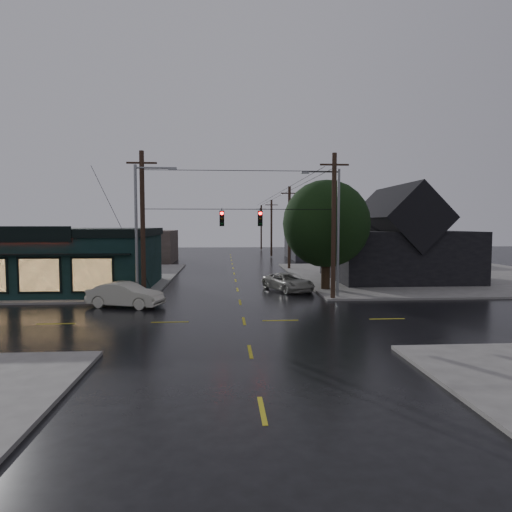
{
  "coord_description": "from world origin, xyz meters",
  "views": [
    {
      "loc": [
        -1.06,
        -24.57,
        5.28
      ],
      "look_at": [
        1.01,
        4.95,
        3.22
      ],
      "focal_mm": 32.0,
      "sensor_mm": 36.0,
      "label": 1
    }
  ],
  "objects": [
    {
      "name": "utility_pole_far_b",
      "position": [
        6.5,
        48.0,
        0.0
      ],
      "size": [
        2.0,
        0.32,
        9.15
      ],
      "primitive_type": null,
      "color": "black",
      "rests_on": "ground"
    },
    {
      "name": "streetlight_ne",
      "position": [
        7.0,
        7.2,
        0.0
      ],
      "size": [
        5.4,
        0.3,
        9.15
      ],
      "primitive_type": null,
      "color": "gray",
      "rests_on": "ground"
    },
    {
      "name": "utility_pole_far_c",
      "position": [
        6.5,
        68.0,
        0.0
      ],
      "size": [
        2.0,
        0.32,
        9.15
      ],
      "primitive_type": null,
      "color": "black",
      "rests_on": "ground"
    },
    {
      "name": "bg_building_east",
      "position": [
        16.0,
        45.0,
        2.8
      ],
      "size": [
        14.0,
        12.0,
        5.6
      ],
      "primitive_type": "cube",
      "color": "#232327",
      "rests_on": "ground"
    },
    {
      "name": "bg_building_west",
      "position": [
        -14.0,
        40.0,
        2.2
      ],
      "size": [
        12.0,
        10.0,
        4.4
      ],
      "primitive_type": "cube",
      "color": "#3E342D",
      "rests_on": "ground"
    },
    {
      "name": "utility_pole_ne",
      "position": [
        6.5,
        6.5,
        0.0
      ],
      "size": [
        2.0,
        0.32,
        10.15
      ],
      "primitive_type": null,
      "color": "black",
      "rests_on": "ground"
    },
    {
      "name": "span_signal_assembly",
      "position": [
        0.1,
        6.5,
        5.7
      ],
      "size": [
        13.0,
        0.48,
        1.23
      ],
      "color": "black",
      "rests_on": "ground"
    },
    {
      "name": "pizza_shop",
      "position": [
        -15.0,
        12.94,
        2.56
      ],
      "size": [
        16.3,
        12.34,
        4.9
      ],
      "color": "black",
      "rests_on": "ground"
    },
    {
      "name": "sedan_cream",
      "position": [
        -7.36,
        4.73,
        0.79
      ],
      "size": [
        5.1,
        3.05,
        1.59
      ],
      "primitive_type": "imported",
      "rotation": [
        0.0,
        0.0,
        1.27
      ],
      "color": "#B8B7A2",
      "rests_on": "ground"
    },
    {
      "name": "suv_silver",
      "position": [
        4.0,
        11.03,
        0.71
      ],
      "size": [
        4.17,
        5.61,
        1.42
      ],
      "primitive_type": "imported",
      "rotation": [
        0.0,
        0.0,
        0.4
      ],
      "color": "#9D9C91",
      "rests_on": "ground"
    },
    {
      "name": "sidewalk_nw",
      "position": [
        -20.0,
        20.0,
        0.07
      ],
      "size": [
        28.0,
        28.0,
        0.15
      ],
      "primitive_type": "cube",
      "color": "#63605C",
      "rests_on": "ground"
    },
    {
      "name": "utility_pole_far_a",
      "position": [
        6.5,
        28.0,
        0.0
      ],
      "size": [
        2.0,
        0.32,
        9.65
      ],
      "primitive_type": null,
      "color": "black",
      "rests_on": "ground"
    },
    {
      "name": "corner_tree",
      "position": [
        7.0,
        11.07,
        5.31
      ],
      "size": [
        6.91,
        6.91,
        8.63
      ],
      "color": "black",
      "rests_on": "ground"
    },
    {
      "name": "sidewalk_ne",
      "position": [
        20.0,
        20.0,
        0.07
      ],
      "size": [
        28.0,
        28.0,
        0.15
      ],
      "primitive_type": "cube",
      "color": "#63605C",
      "rests_on": "ground"
    },
    {
      "name": "streetlight_nw",
      "position": [
        -6.8,
        5.8,
        0.0
      ],
      "size": [
        5.4,
        0.3,
        9.15
      ],
      "primitive_type": null,
      "color": "gray",
      "rests_on": "ground"
    },
    {
      "name": "utility_pole_nw",
      "position": [
        -6.5,
        6.5,
        0.0
      ],
      "size": [
        2.0,
        0.32,
        10.15
      ],
      "primitive_type": null,
      "color": "black",
      "rests_on": "ground"
    },
    {
      "name": "ground_plane",
      "position": [
        0.0,
        0.0,
        0.0
      ],
      "size": [
        160.0,
        160.0,
        0.0
      ],
      "primitive_type": "plane",
      "color": "black"
    },
    {
      "name": "ne_building",
      "position": [
        15.0,
        17.0,
        4.47
      ],
      "size": [
        12.6,
        11.6,
        8.75
      ],
      "color": "black",
      "rests_on": "ground"
    }
  ]
}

